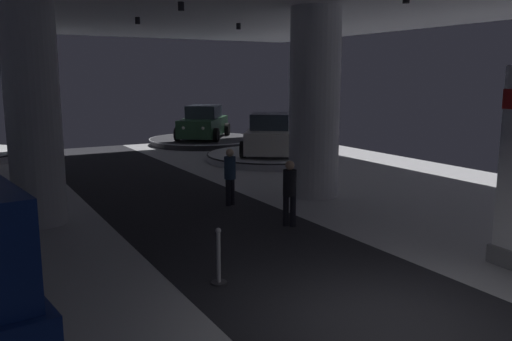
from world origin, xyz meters
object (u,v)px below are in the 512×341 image
Objects in this scene: display_car_far_right at (271,135)px; visitor_walking_far at (230,173)px; display_platform_far_right at (271,156)px; visitor_walking_near at (290,189)px; display_car_deep_right at (203,123)px; column_right at (315,104)px; display_platform_deep_right at (204,141)px; column_left at (33,110)px.

display_car_far_right is 2.80× the size of visitor_walking_far.
display_platform_far_right is 10.00m from visitor_walking_near.
display_car_deep_right is 15.98m from visitor_walking_near.
column_right is 3.94m from visitor_walking_near.
display_car_deep_right is at bearing 91.61° from display_car_far_right.
display_car_far_right is 0.78× the size of display_platform_deep_right.
column_right is 0.96× the size of display_platform_deep_right.
column_right is at bearing -5.78° from column_left.
visitor_walking_near is 1.00× the size of visitor_walking_far.
column_right reaches higher than display_platform_deep_right.
display_car_deep_right is at bearing 91.77° from display_platform_far_right.
visitor_walking_near is at bearing -83.40° from visitor_walking_far.
column_right is 7.19m from display_platform_far_right.
column_right is at bearing -1.89° from visitor_walking_far.
column_left reaches higher than display_car_far_right.
display_car_far_right is (9.92, 5.50, -1.67)m from column_left.
visitor_walking_far is (-4.89, -12.75, -0.17)m from display_car_deep_right.
column_left is at bearing 147.87° from visitor_walking_near.
display_platform_far_right is at bearing 29.06° from column_left.
column_right is 1.24× the size of display_car_far_right.
display_platform_deep_right is (2.12, 12.82, -2.57)m from column_right.
visitor_walking_far is (-5.08, -6.17, -0.17)m from display_car_far_right.
column_right is 7.64m from column_left.
display_car_deep_right is 2.78× the size of visitor_walking_far.
display_car_deep_right is at bearing 69.01° from visitor_walking_far.
column_left reaches higher than display_car_deep_right.
display_platform_deep_right is at bearing 91.78° from display_car_far_right.
column_left is 0.96× the size of display_platform_deep_right.
display_car_far_right reaches higher than display_platform_deep_right.
display_car_deep_right is (-0.20, 6.55, 0.91)m from display_platform_far_right.
visitor_walking_near is at bearing -135.07° from column_right.
display_platform_far_right is 8.06m from visitor_walking_far.
display_platform_deep_right is at bearing 80.62° from column_right.
visitor_walking_near reaches higher than display_platform_far_right.
visitor_walking_far reaches higher than display_platform_deep_right.
column_left is 11.66m from display_platform_far_right.
visitor_walking_far is (4.84, -0.68, -1.84)m from column_left.
display_car_far_right reaches higher than display_platform_far_right.
column_right reaches higher than visitor_walking_near.
display_platform_far_right is at bearing 53.72° from display_car_far_right.
display_platform_deep_right is (-0.22, 6.53, 0.00)m from display_platform_far_right.
visitor_walking_far is at bearing -129.42° from display_platform_far_right.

